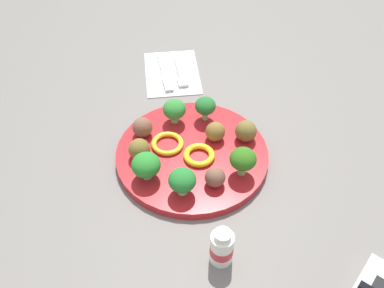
{
  "coord_description": "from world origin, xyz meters",
  "views": [
    {
      "loc": [
        0.54,
        -0.11,
        0.59
      ],
      "look_at": [
        0.0,
        0.0,
        0.04
      ],
      "focal_mm": 40.46,
      "sensor_mm": 36.0,
      "label": 1
    }
  ],
  "objects_px": {
    "broccoli_floret_front_right": "(205,106)",
    "meatball_center": "(215,132)",
    "broccoli_floret_mid_left": "(146,165)",
    "pepper_ring_center": "(199,155)",
    "plate": "(192,155)",
    "meatball_front_right": "(142,127)",
    "meatball_back_left": "(246,131)",
    "pepper_ring_near_rim": "(167,144)",
    "broccoli_floret_back_left": "(182,181)",
    "knife": "(165,73)",
    "napkin": "(172,73)",
    "broccoli_floret_center": "(243,159)",
    "broccoli_floret_front_left": "(174,110)",
    "meatball_back_right": "(215,177)",
    "yogurt_bottle": "(223,247)",
    "fork": "(180,72)",
    "meatball_far_rim": "(139,149)"
  },
  "relations": [
    {
      "from": "meatball_back_right",
      "to": "broccoli_floret_front_left",
      "type": "bearing_deg",
      "value": -167.19
    },
    {
      "from": "meatball_back_left",
      "to": "pepper_ring_near_rim",
      "type": "bearing_deg",
      "value": -95.05
    },
    {
      "from": "meatball_back_left",
      "to": "pepper_ring_near_rim",
      "type": "xyz_separation_m",
      "value": [
        -0.01,
        -0.15,
        -0.02
      ]
    },
    {
      "from": "plate",
      "to": "broccoli_floret_front_right",
      "type": "distance_m",
      "value": 0.1
    },
    {
      "from": "pepper_ring_near_rim",
      "to": "yogurt_bottle",
      "type": "distance_m",
      "value": 0.24
    },
    {
      "from": "plate",
      "to": "yogurt_bottle",
      "type": "distance_m",
      "value": 0.21
    },
    {
      "from": "plate",
      "to": "napkin",
      "type": "height_order",
      "value": "plate"
    },
    {
      "from": "fork",
      "to": "pepper_ring_center",
      "type": "bearing_deg",
      "value": -3.58
    },
    {
      "from": "meatball_back_left",
      "to": "broccoli_floret_front_left",
      "type": "bearing_deg",
      "value": -122.01
    },
    {
      "from": "meatball_far_rim",
      "to": "pepper_ring_near_rim",
      "type": "height_order",
      "value": "meatball_far_rim"
    },
    {
      "from": "pepper_ring_center",
      "to": "meatball_back_left",
      "type": "bearing_deg",
      "value": 106.72
    },
    {
      "from": "broccoli_floret_front_left",
      "to": "napkin",
      "type": "bearing_deg",
      "value": 171.9
    },
    {
      "from": "plate",
      "to": "broccoli_floret_mid_left",
      "type": "relative_size",
      "value": 5.47
    },
    {
      "from": "broccoli_floret_center",
      "to": "broccoli_floret_front_left",
      "type": "height_order",
      "value": "broccoli_floret_center"
    },
    {
      "from": "meatball_center",
      "to": "fork",
      "type": "xyz_separation_m",
      "value": [
        -0.23,
        -0.02,
        -0.03
      ]
    },
    {
      "from": "broccoli_floret_front_left",
      "to": "pepper_ring_near_rim",
      "type": "relative_size",
      "value": 0.81
    },
    {
      "from": "meatball_back_left",
      "to": "meatball_far_rim",
      "type": "distance_m",
      "value": 0.2
    },
    {
      "from": "fork",
      "to": "knife",
      "type": "height_order",
      "value": "same"
    },
    {
      "from": "broccoli_floret_front_right",
      "to": "broccoli_floret_mid_left",
      "type": "bearing_deg",
      "value": -46.01
    },
    {
      "from": "meatball_front_right",
      "to": "fork",
      "type": "xyz_separation_m",
      "value": [
        -0.19,
        0.11,
        -0.03
      ]
    },
    {
      "from": "broccoli_floret_center",
      "to": "broccoli_floret_back_left",
      "type": "bearing_deg",
      "value": -79.26
    },
    {
      "from": "plate",
      "to": "broccoli_floret_center",
      "type": "height_order",
      "value": "broccoli_floret_center"
    },
    {
      "from": "broccoli_floret_mid_left",
      "to": "meatball_back_right",
      "type": "xyz_separation_m",
      "value": [
        0.04,
        0.11,
        -0.01
      ]
    },
    {
      "from": "broccoli_floret_back_left",
      "to": "knife",
      "type": "bearing_deg",
      "value": 175.75
    },
    {
      "from": "broccoli_floret_mid_left",
      "to": "meatball_back_right",
      "type": "bearing_deg",
      "value": 70.65
    },
    {
      "from": "pepper_ring_center",
      "to": "meatball_center",
      "type": "bearing_deg",
      "value": 135.73
    },
    {
      "from": "broccoli_floret_back_left",
      "to": "fork",
      "type": "distance_m",
      "value": 0.35
    },
    {
      "from": "meatball_center",
      "to": "meatball_front_right",
      "type": "height_order",
      "value": "meatball_front_right"
    },
    {
      "from": "meatball_back_right",
      "to": "knife",
      "type": "xyz_separation_m",
      "value": [
        -0.34,
        -0.03,
        -0.03
      ]
    },
    {
      "from": "broccoli_floret_back_left",
      "to": "meatball_front_right",
      "type": "distance_m",
      "value": 0.16
    },
    {
      "from": "broccoli_floret_front_left",
      "to": "fork",
      "type": "height_order",
      "value": "broccoli_floret_front_left"
    },
    {
      "from": "broccoli_floret_mid_left",
      "to": "napkin",
      "type": "bearing_deg",
      "value": 162.6
    },
    {
      "from": "broccoli_floret_mid_left",
      "to": "pepper_ring_near_rim",
      "type": "bearing_deg",
      "value": 145.66
    },
    {
      "from": "meatball_back_left",
      "to": "meatball_front_right",
      "type": "xyz_separation_m",
      "value": [
        -0.05,
        -0.19,
        -0.0
      ]
    },
    {
      "from": "plate",
      "to": "broccoli_floret_front_left",
      "type": "bearing_deg",
      "value": -169.5
    },
    {
      "from": "pepper_ring_center",
      "to": "broccoli_floret_back_left",
      "type": "bearing_deg",
      "value": -31.43
    },
    {
      "from": "broccoli_floret_center",
      "to": "meatball_center",
      "type": "height_order",
      "value": "broccoli_floret_center"
    },
    {
      "from": "meatball_back_left",
      "to": "meatball_back_right",
      "type": "distance_m",
      "value": 0.13
    },
    {
      "from": "broccoli_floret_front_right",
      "to": "pepper_ring_center",
      "type": "height_order",
      "value": "broccoli_floret_front_right"
    },
    {
      "from": "broccoli_floret_center",
      "to": "fork",
      "type": "height_order",
      "value": "broccoli_floret_center"
    },
    {
      "from": "napkin",
      "to": "knife",
      "type": "xyz_separation_m",
      "value": [
        0.01,
        -0.02,
        0.0
      ]
    },
    {
      "from": "plate",
      "to": "pepper_ring_near_rim",
      "type": "distance_m",
      "value": 0.05
    },
    {
      "from": "meatball_center",
      "to": "meatball_far_rim",
      "type": "xyz_separation_m",
      "value": [
        0.02,
        -0.14,
        0.0
      ]
    },
    {
      "from": "meatball_back_left",
      "to": "meatball_center",
      "type": "height_order",
      "value": "meatball_back_left"
    },
    {
      "from": "broccoli_floret_mid_left",
      "to": "meatball_back_left",
      "type": "xyz_separation_m",
      "value": [
        -0.06,
        0.19,
        -0.01
      ]
    },
    {
      "from": "broccoli_floret_front_left",
      "to": "napkin",
      "type": "relative_size",
      "value": 0.29
    },
    {
      "from": "plate",
      "to": "pepper_ring_center",
      "type": "distance_m",
      "value": 0.02
    },
    {
      "from": "meatball_back_right",
      "to": "napkin",
      "type": "distance_m",
      "value": 0.35
    },
    {
      "from": "plate",
      "to": "meatball_front_right",
      "type": "relative_size",
      "value": 7.39
    },
    {
      "from": "broccoli_floret_front_right",
      "to": "meatball_center",
      "type": "height_order",
      "value": "broccoli_floret_front_right"
    }
  ]
}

